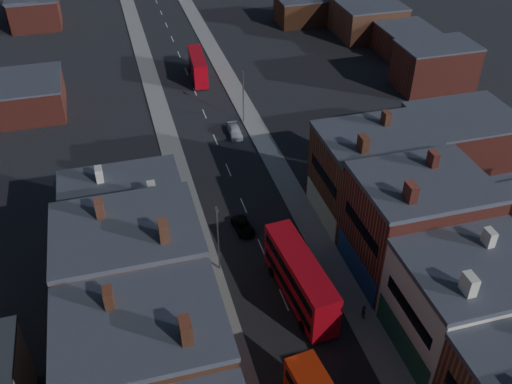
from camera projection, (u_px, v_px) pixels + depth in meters
pavement_west at (177, 169)px, 75.43m from camera, size 3.00×200.00×0.12m
pavement_east at (271, 155)px, 78.24m from camera, size 3.00×200.00×0.12m
lamp_post_2 at (218, 235)px, 57.43m from camera, size 0.25×0.70×8.12m
lamp_post_3 at (243, 93)px, 82.98m from camera, size 0.25×0.70×8.12m
bus_1 at (300, 278)px, 55.22m from camera, size 3.79×12.26×5.21m
bus_2 at (198, 66)px, 96.47m from camera, size 3.03×10.07×4.29m
car_2 at (243, 226)px, 65.08m from camera, size 2.25×4.12×1.10m
car_3 at (235, 132)px, 82.21m from camera, size 1.87×4.29×1.23m
ped_3 at (364, 312)px, 54.24m from camera, size 0.61×1.00×1.59m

